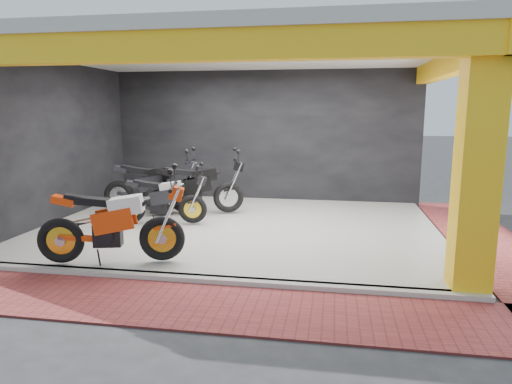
% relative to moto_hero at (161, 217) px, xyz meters
% --- Properties ---
extents(ground, '(80.00, 80.00, 0.00)m').
position_rel_moto_hero_xyz_m(ground, '(0.72, 0.50, -0.83)').
color(ground, '#2D2D30').
rests_on(ground, ground).
extents(showroom_floor, '(8.00, 6.00, 0.10)m').
position_rel_moto_hero_xyz_m(showroom_floor, '(0.72, 2.50, -0.78)').
color(showroom_floor, silver).
rests_on(showroom_floor, ground).
extents(showroom_ceiling, '(8.40, 6.40, 0.20)m').
position_rel_moto_hero_xyz_m(showroom_ceiling, '(0.72, 2.50, 2.77)').
color(showroom_ceiling, beige).
rests_on(showroom_ceiling, corner_column).
extents(back_wall, '(8.20, 0.20, 3.50)m').
position_rel_moto_hero_xyz_m(back_wall, '(0.72, 5.60, 0.92)').
color(back_wall, black).
rests_on(back_wall, ground).
extents(left_wall, '(0.20, 6.20, 3.50)m').
position_rel_moto_hero_xyz_m(left_wall, '(-3.38, 2.50, 0.92)').
color(left_wall, black).
rests_on(left_wall, ground).
extents(corner_column, '(0.50, 0.50, 3.50)m').
position_rel_moto_hero_xyz_m(corner_column, '(4.47, -0.25, 0.92)').
color(corner_column, yellow).
rests_on(corner_column, ground).
extents(header_beam_front, '(8.40, 0.30, 0.40)m').
position_rel_moto_hero_xyz_m(header_beam_front, '(0.72, -0.50, 2.47)').
color(header_beam_front, yellow).
rests_on(header_beam_front, corner_column).
extents(header_beam_right, '(0.30, 6.40, 0.40)m').
position_rel_moto_hero_xyz_m(header_beam_right, '(4.72, 2.50, 2.47)').
color(header_beam_right, yellow).
rests_on(header_beam_right, corner_column).
extents(floor_kerb, '(8.00, 0.20, 0.10)m').
position_rel_moto_hero_xyz_m(floor_kerb, '(0.72, -0.52, -0.78)').
color(floor_kerb, silver).
rests_on(floor_kerb, ground).
extents(paver_front, '(9.00, 1.40, 0.03)m').
position_rel_moto_hero_xyz_m(paver_front, '(0.72, -1.30, -0.81)').
color(paver_front, '#993532').
rests_on(paver_front, ground).
extents(paver_right, '(1.40, 7.00, 0.03)m').
position_rel_moto_hero_xyz_m(paver_right, '(5.52, 2.50, -0.81)').
color(paver_right, '#993532').
rests_on(paver_right, ground).
extents(moto_hero, '(2.53, 1.43, 1.46)m').
position_rel_moto_hero_xyz_m(moto_hero, '(0.00, 0.00, 0.00)').
color(moto_hero, red).
rests_on(moto_hero, showroom_floor).
extents(moto_row_a, '(2.10, 1.02, 1.23)m').
position_rel_moto_hero_xyz_m(moto_row_a, '(-0.27, 2.41, -0.11)').
color(moto_row_a, black).
rests_on(moto_row_a, showroom_floor).
extents(moto_row_b, '(2.52, 1.63, 1.45)m').
position_rel_moto_hero_xyz_m(moto_row_b, '(0.24, 3.54, -0.00)').
color(moto_row_b, black).
rests_on(moto_row_b, showroom_floor).
extents(moto_row_d, '(2.44, 1.05, 1.46)m').
position_rel_moto_hero_xyz_m(moto_row_d, '(-0.81, 3.40, 0.00)').
color(moto_row_d, black).
rests_on(moto_row_d, showroom_floor).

